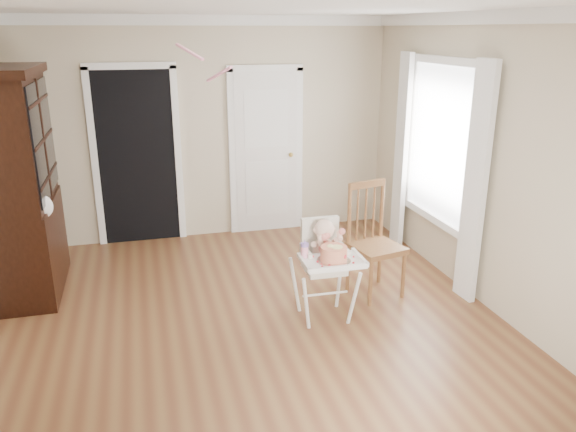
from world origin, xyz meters
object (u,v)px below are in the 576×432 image
object	(u,v)px
cake	(334,254)
dining_chair	(374,244)
high_chair	(325,259)
china_cabinet	(23,184)
sippy_cup	(305,250)

from	to	relation	value
cake	dining_chair	xyz separation A→B (m)	(0.65, 0.61, -0.20)
high_chair	cake	bearing A→B (deg)	-88.21
china_cabinet	cake	bearing A→B (deg)	-30.61
sippy_cup	china_cabinet	world-z (taller)	china_cabinet
sippy_cup	china_cabinet	bearing A→B (deg)	149.69
high_chair	cake	size ratio (longest dim) A/B	3.21
dining_chair	sippy_cup	bearing A→B (deg)	-164.28
china_cabinet	dining_chair	world-z (taller)	china_cabinet
cake	sippy_cup	distance (m)	0.26
cake	china_cabinet	bearing A→B (deg)	149.39
cake	dining_chair	bearing A→B (deg)	43.31
cake	sippy_cup	world-z (taller)	sippy_cup
high_chair	sippy_cup	bearing A→B (deg)	-156.13
cake	sippy_cup	bearing A→B (deg)	146.16
china_cabinet	dining_chair	bearing A→B (deg)	-16.23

